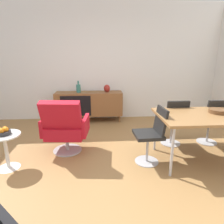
# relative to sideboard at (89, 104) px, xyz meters

# --- Properties ---
(ground_plane) EXTENTS (8.32, 8.32, 0.00)m
(ground_plane) POSITION_rel_sideboard_xyz_m (0.10, -2.30, -0.44)
(ground_plane) COLOR #9E7242
(wall_back) EXTENTS (6.80, 0.12, 2.80)m
(wall_back) POSITION_rel_sideboard_xyz_m (0.10, 0.30, 0.96)
(wall_back) COLOR white
(wall_back) RESTS_ON ground_plane
(sideboard) EXTENTS (1.60, 0.45, 0.72)m
(sideboard) POSITION_rel_sideboard_xyz_m (0.00, 0.00, 0.00)
(sideboard) COLOR brown
(sideboard) RESTS_ON ground_plane
(vase_cobalt) EXTENTS (0.15, 0.15, 0.18)m
(vase_cobalt) POSITION_rel_sideboard_xyz_m (0.44, 0.00, 0.37)
(vase_cobalt) COLOR maroon
(vase_cobalt) RESTS_ON sideboard
(vase_sculptural_dark) EXTENTS (0.10, 0.10, 0.28)m
(vase_sculptural_dark) POSITION_rel_sideboard_xyz_m (-0.24, 0.00, 0.38)
(vase_sculptural_dark) COLOR #337266
(vase_sculptural_dark) RESTS_ON sideboard
(dining_table) EXTENTS (1.60, 0.90, 0.74)m
(dining_table) POSITION_rel_sideboard_xyz_m (1.90, -2.06, 0.26)
(dining_table) COLOR olive
(dining_table) RESTS_ON ground_plane
(wooden_bowl_on_table) EXTENTS (0.26, 0.26, 0.06)m
(wooden_bowl_on_table) POSITION_rel_sideboard_xyz_m (2.02, -1.99, 0.33)
(wooden_bowl_on_table) COLOR brown
(wooden_bowl_on_table) RESTS_ON dining_table
(dining_chair_back_right) EXTENTS (0.41, 0.43, 0.86)m
(dining_chair_back_right) POSITION_rel_sideboard_xyz_m (2.25, -1.50, 0.03)
(dining_chair_back_right) COLOR black
(dining_chair_back_right) RESTS_ON ground_plane
(dining_chair_near_window) EXTENTS (0.44, 0.42, 0.86)m
(dining_chair_near_window) POSITION_rel_sideboard_xyz_m (1.01, -2.05, 0.03)
(dining_chair_near_window) COLOR black
(dining_chair_near_window) RESTS_ON ground_plane
(dining_chair_back_left) EXTENTS (0.41, 0.43, 0.86)m
(dining_chair_back_left) POSITION_rel_sideboard_xyz_m (1.55, -1.50, 0.03)
(dining_chair_back_left) COLOR black
(dining_chair_back_left) RESTS_ON ground_plane
(lounge_chair_red) EXTENTS (0.76, 0.71, 0.95)m
(lounge_chair_red) POSITION_rel_sideboard_xyz_m (-0.32, -1.66, 0.03)
(lounge_chair_red) COLOR red
(lounge_chair_red) RESTS_ON ground_plane
(side_table_round) EXTENTS (0.44, 0.44, 0.52)m
(side_table_round) POSITION_rel_sideboard_xyz_m (-1.10, -2.08, -0.12)
(side_table_round) COLOR white
(side_table_round) RESTS_ON ground_plane
(fruit_bowl) EXTENTS (0.20, 0.20, 0.11)m
(fruit_bowl) POSITION_rel_sideboard_xyz_m (-1.10, -2.08, 0.12)
(fruit_bowl) COLOR #262628
(fruit_bowl) RESTS_ON side_table_round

